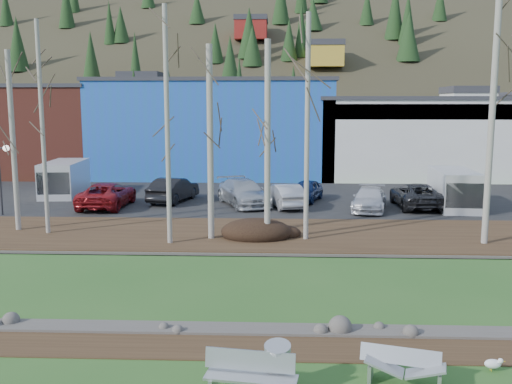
{
  "coord_description": "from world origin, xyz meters",
  "views": [
    {
      "loc": [
        -0.32,
        -11.74,
        6.15
      ],
      "look_at": [
        -1.31,
        11.99,
        2.5
      ],
      "focal_mm": 40.0,
      "sensor_mm": 36.0,
      "label": 1
    }
  ],
  "objects_px": {
    "car_1": "(107,195)",
    "car_3": "(306,191)",
    "litter_bin": "(277,369)",
    "van_grey": "(64,179)",
    "car_5": "(416,195)",
    "bench_damaged": "(403,367)",
    "bench_intact": "(251,376)",
    "car_0": "(173,190)",
    "car_2": "(243,192)",
    "car_4": "(285,195)",
    "car_6": "(369,199)",
    "van_white": "(454,190)",
    "seagull": "(493,364)"
  },
  "relations": [
    {
      "from": "bench_intact",
      "to": "bench_damaged",
      "type": "height_order",
      "value": "bench_intact"
    },
    {
      "from": "litter_bin",
      "to": "van_grey",
      "type": "xyz_separation_m",
      "value": [
        -14.34,
        25.4,
        0.79
      ]
    },
    {
      "from": "car_0",
      "to": "van_white",
      "type": "bearing_deg",
      "value": -171.69
    },
    {
      "from": "seagull",
      "to": "van_grey",
      "type": "xyz_separation_m",
      "value": [
        -19.36,
        24.3,
        1.09
      ]
    },
    {
      "from": "bench_intact",
      "to": "car_6",
      "type": "distance_m",
      "value": 22.02
    },
    {
      "from": "car_1",
      "to": "car_3",
      "type": "relative_size",
      "value": 1.37
    },
    {
      "from": "car_2",
      "to": "van_grey",
      "type": "bearing_deg",
      "value": 143.23
    },
    {
      "from": "bench_intact",
      "to": "car_4",
      "type": "bearing_deg",
      "value": 96.13
    },
    {
      "from": "bench_damaged",
      "to": "litter_bin",
      "type": "distance_m",
      "value": 2.81
    },
    {
      "from": "bench_damaged",
      "to": "car_4",
      "type": "relative_size",
      "value": 0.43
    },
    {
      "from": "litter_bin",
      "to": "van_grey",
      "type": "height_order",
      "value": "van_grey"
    },
    {
      "from": "litter_bin",
      "to": "car_6",
      "type": "height_order",
      "value": "car_6"
    },
    {
      "from": "car_3",
      "to": "car_6",
      "type": "height_order",
      "value": "car_3"
    },
    {
      "from": "car_3",
      "to": "car_4",
      "type": "distance_m",
      "value": 2.59
    },
    {
      "from": "car_3",
      "to": "car_4",
      "type": "xyz_separation_m",
      "value": [
        -1.35,
        -2.21,
        0.04
      ]
    },
    {
      "from": "car_1",
      "to": "car_2",
      "type": "distance_m",
      "value": 8.08
    },
    {
      "from": "litter_bin",
      "to": "van_grey",
      "type": "bearing_deg",
      "value": 119.44
    },
    {
      "from": "car_1",
      "to": "van_grey",
      "type": "height_order",
      "value": "van_grey"
    },
    {
      "from": "car_5",
      "to": "car_0",
      "type": "bearing_deg",
      "value": -5.64
    },
    {
      "from": "car_4",
      "to": "bench_damaged",
      "type": "bearing_deg",
      "value": 80.97
    },
    {
      "from": "car_2",
      "to": "car_3",
      "type": "distance_m",
      "value": 4.17
    },
    {
      "from": "car_1",
      "to": "car_6",
      "type": "distance_m",
      "value": 15.38
    },
    {
      "from": "car_3",
      "to": "van_grey",
      "type": "relative_size",
      "value": 0.72
    },
    {
      "from": "car_4",
      "to": "car_5",
      "type": "bearing_deg",
      "value": 166.23
    },
    {
      "from": "car_5",
      "to": "bench_damaged",
      "type": "bearing_deg",
      "value": 75.82
    },
    {
      "from": "van_grey",
      "to": "car_4",
      "type": "bearing_deg",
      "value": -19.57
    },
    {
      "from": "bench_damaged",
      "to": "car_3",
      "type": "bearing_deg",
      "value": 108.55
    },
    {
      "from": "bench_damaged",
      "to": "car_6",
      "type": "height_order",
      "value": "car_6"
    },
    {
      "from": "bench_damaged",
      "to": "car_5",
      "type": "distance_m",
      "value": 22.18
    },
    {
      "from": "car_3",
      "to": "van_white",
      "type": "relative_size",
      "value": 0.74
    },
    {
      "from": "bench_damaged",
      "to": "car_6",
      "type": "relative_size",
      "value": 0.42
    },
    {
      "from": "car_4",
      "to": "van_white",
      "type": "xyz_separation_m",
      "value": [
        9.87,
        -0.04,
        0.41
      ]
    },
    {
      "from": "bench_intact",
      "to": "car_1",
      "type": "bearing_deg",
      "value": 122.43
    },
    {
      "from": "seagull",
      "to": "car_0",
      "type": "distance_m",
      "value": 25.06
    },
    {
      "from": "litter_bin",
      "to": "van_grey",
      "type": "distance_m",
      "value": 29.18
    },
    {
      "from": "car_6",
      "to": "van_white",
      "type": "bearing_deg",
      "value": 21.08
    },
    {
      "from": "bench_intact",
      "to": "car_0",
      "type": "distance_m",
      "value": 24.4
    },
    {
      "from": "car_3",
      "to": "car_1",
      "type": "bearing_deg",
      "value": -150.45
    },
    {
      "from": "car_1",
      "to": "car_4",
      "type": "bearing_deg",
      "value": -177.06
    },
    {
      "from": "van_grey",
      "to": "car_5",
      "type": "bearing_deg",
      "value": -14.13
    },
    {
      "from": "car_4",
      "to": "van_white",
      "type": "relative_size",
      "value": 0.82
    },
    {
      "from": "car_6",
      "to": "car_3",
      "type": "bearing_deg",
      "value": 152.33
    },
    {
      "from": "car_5",
      "to": "van_white",
      "type": "height_order",
      "value": "van_white"
    },
    {
      "from": "litter_bin",
      "to": "car_2",
      "type": "xyz_separation_m",
      "value": [
        -2.16,
        22.28,
        0.43
      ]
    },
    {
      "from": "car_3",
      "to": "van_grey",
      "type": "height_order",
      "value": "van_grey"
    },
    {
      "from": "car_0",
      "to": "car_3",
      "type": "bearing_deg",
      "value": -161.98
    },
    {
      "from": "litter_bin",
      "to": "car_5",
      "type": "bearing_deg",
      "value": 69.75
    },
    {
      "from": "bench_intact",
      "to": "car_6",
      "type": "bearing_deg",
      "value": 83.31
    },
    {
      "from": "car_3",
      "to": "car_6",
      "type": "bearing_deg",
      "value": -23.18
    },
    {
      "from": "car_2",
      "to": "car_4",
      "type": "height_order",
      "value": "car_2"
    }
  ]
}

